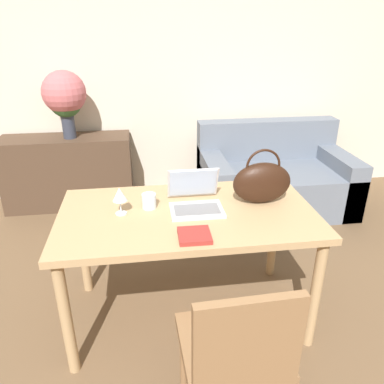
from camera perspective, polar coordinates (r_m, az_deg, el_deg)
name	(u,v)px	position (r m, az deg, el deg)	size (l,w,h in m)	color
wall_back	(164,64)	(3.93, -4.27, 18.87)	(10.00, 0.06, 2.70)	beige
dining_table	(188,225)	(2.17, -0.68, -5.01)	(1.46, 0.80, 0.75)	tan
chair	(236,350)	(1.70, 6.76, -22.75)	(0.46, 0.46, 0.86)	olive
couch	(274,180)	(3.86, 12.32, 1.83)	(1.45, 0.89, 0.82)	slate
sideboard	(69,172)	(3.96, -18.27, 2.93)	(1.25, 0.40, 0.72)	#4C3828
laptop	(195,197)	(2.17, 0.45, -0.76)	(0.30, 0.30, 0.21)	silver
drinking_glass	(149,201)	(2.17, -6.55, -1.37)	(0.08, 0.08, 0.09)	silver
wine_glass	(120,195)	(2.09, -10.98, -0.49)	(0.08, 0.08, 0.16)	silver
handbag	(262,182)	(2.22, 10.61, 1.48)	(0.35, 0.14, 0.33)	black
flower_vase	(65,96)	(3.72, -18.85, 13.63)	(0.40, 0.40, 0.63)	#333847
book	(194,236)	(1.88, 0.38, -6.65)	(0.17, 0.16, 0.02)	maroon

